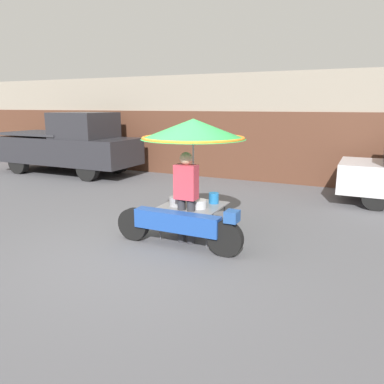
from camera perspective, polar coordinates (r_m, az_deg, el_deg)
ground_plane at (r=6.17m, az=-7.07°, el=-9.34°), size 36.00×36.00×0.00m
shopfront_building at (r=12.79m, az=11.52°, el=9.71°), size 28.00×2.06×3.32m
vendor_motorcycle_cart at (r=6.50m, az=-0.07°, el=6.87°), size 2.31×1.83×2.12m
vendor_person at (r=6.35m, az=-0.90°, el=-0.18°), size 0.38×0.22×1.58m
pickup_truck at (r=13.70m, az=-18.08°, el=6.84°), size 5.14×1.86×2.12m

